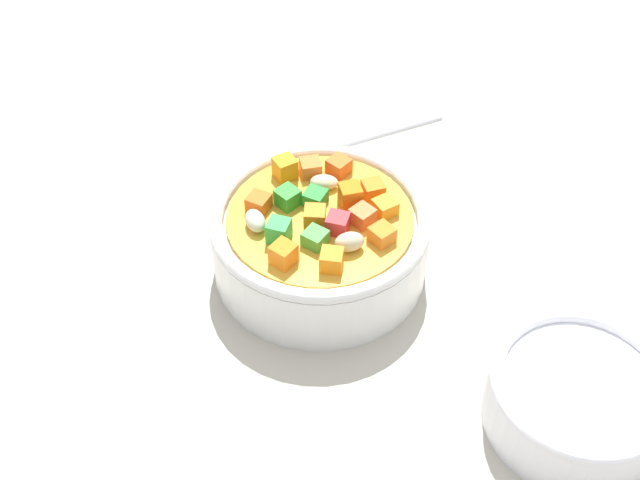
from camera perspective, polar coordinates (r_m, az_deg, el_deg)
The scene contains 4 objects.
ground_plane at distance 62.55cm, azimuth -0.00°, elevation -2.48°, with size 140.00×140.00×2.00cm, color #BAB2A0.
soup_bowl_main at distance 59.58cm, azimuth -0.00°, elevation 0.14°, with size 15.52×15.52×6.89cm.
spoon at distance 71.52cm, azimuth 0.58°, elevation 6.44°, with size 12.86×16.23×0.80cm.
side_bowl_small at distance 54.26cm, azimuth 17.02°, elevation -10.24°, with size 11.05×11.05×4.47cm.
Camera 1 is at (-20.36, 36.52, 45.52)cm, focal length 47.11 mm.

